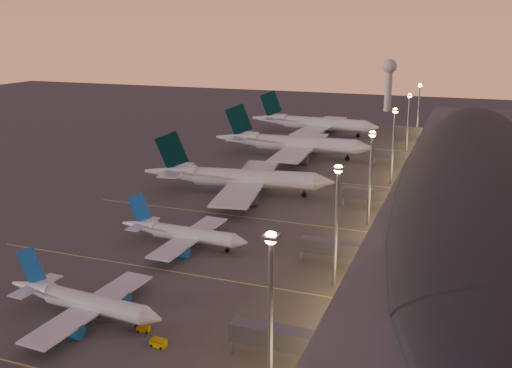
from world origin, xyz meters
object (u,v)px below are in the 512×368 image
object	(u,v)px
radar_tower	(389,76)
baggage_tug_a	(141,329)
airliner_wide_mid	(292,144)
airliner_narrow_south	(83,302)
airliner_wide_far	(313,123)
airliner_wide_near	(237,178)
baggage_tug_b	(156,342)
airliner_narrow_north	(183,233)

from	to	relation	value
radar_tower	baggage_tug_a	distance (m)	290.11
airliner_wide_mid	radar_tower	distance (m)	148.41
airliner_narrow_south	airliner_wide_mid	xyz separation A→B (m)	(-3.74, 142.30, 2.31)
baggage_tug_a	airliner_wide_far	bearing A→B (deg)	86.82
airliner_wide_near	airliner_wide_far	distance (m)	110.28
airliner_wide_near	baggage_tug_b	distance (m)	91.10
airliner_wide_far	radar_tower	world-z (taller)	radar_tower
baggage_tug_a	baggage_tug_b	world-z (taller)	baggage_tug_b
radar_tower	baggage_tug_b	distance (m)	293.28
airliner_wide_mid	airliner_wide_far	distance (m)	52.73
airliner_narrow_north	baggage_tug_b	size ratio (longest dim) A/B	8.39
airliner_narrow_north	baggage_tug_a	xyz separation A→B (m)	(12.02, -38.75, -2.71)
baggage_tug_a	airliner_wide_mid	bearing A→B (deg)	87.09
airliner_wide_mid	baggage_tug_a	bearing A→B (deg)	-86.43
airliner_narrow_north	baggage_tug_a	bearing A→B (deg)	-71.40
baggage_tug_a	baggage_tug_b	bearing A→B (deg)	-42.78
airliner_wide_mid	baggage_tug_b	bearing A→B (deg)	-84.71
airliner_narrow_north	airliner_wide_far	bearing A→B (deg)	94.75
airliner_wide_near	baggage_tug_b	size ratio (longest dim) A/B	15.17
airliner_narrow_south	baggage_tug_a	distance (m)	12.82
airliner_narrow_south	airliner_wide_near	bearing A→B (deg)	96.11
airliner_wide_mid	airliner_wide_far	bearing A→B (deg)	92.57
airliner_narrow_south	baggage_tug_b	size ratio (longest dim) A/B	8.32
airliner_wide_far	radar_tower	bearing A→B (deg)	78.77
airliner_narrow_north	airliner_wide_near	size ratio (longest dim) A/B	0.55
baggage_tug_a	baggage_tug_b	xyz separation A→B (m)	(4.81, -3.17, 0.08)
airliner_narrow_north	radar_tower	distance (m)	251.64
airliner_narrow_south	airliner_narrow_north	size ratio (longest dim) A/B	0.99
radar_tower	baggage_tug_b	bearing A→B (deg)	-89.39
radar_tower	airliner_narrow_north	bearing A→B (deg)	-93.13
airliner_narrow_north	baggage_tug_a	world-z (taller)	airliner_narrow_north
airliner_narrow_south	airliner_narrow_north	xyz separation A→B (m)	(0.50, 38.14, 0.03)
airliner_narrow_north	airliner_wide_mid	distance (m)	104.28
airliner_narrow_south	baggage_tug_a	size ratio (longest dim) A/B	9.66
airliner_narrow_south	airliner_wide_mid	bearing A→B (deg)	94.74
airliner_narrow_south	radar_tower	xyz separation A→B (m)	(14.20, 288.70, 18.74)
airliner_wide_far	baggage_tug_a	size ratio (longest dim) A/B	18.59
baggage_tug_a	airliner_wide_near	bearing A→B (deg)	91.73
airliner_wide_mid	radar_tower	world-z (taller)	radar_tower
airliner_narrow_north	airliner_wide_mid	world-z (taller)	airliner_wide_mid
airliner_narrow_south	airliner_wide_near	distance (m)	84.74
airliner_narrow_south	airliner_narrow_north	world-z (taller)	airliner_narrow_north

